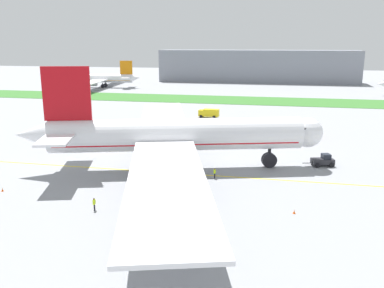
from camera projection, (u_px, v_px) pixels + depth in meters
name	position (u px, v px, depth m)	size (l,w,h in m)	color
ground_plane	(170.00, 180.00, 67.78)	(600.00, 600.00, 0.00)	gray
apron_taxi_line	(175.00, 173.00, 71.24)	(280.00, 0.36, 0.01)	yellow
grass_median_strip	(234.00, 100.00, 161.72)	(320.00, 24.00, 0.10)	#38722D
airliner_foreground	(173.00, 136.00, 71.87)	(52.49, 84.11, 18.28)	white
pushback_tug	(323.00, 160.00, 75.23)	(5.80, 3.39, 2.25)	#26262B
ground_crew_wingwalker_port	(215.00, 172.00, 68.22)	(0.33, 0.61, 1.77)	black
ground_crew_marshaller_front	(94.00, 203.00, 55.16)	(0.30, 0.62, 1.77)	black
traffic_cone_port_wing	(2.00, 190.00, 62.46)	(0.36, 0.36, 0.58)	#F2590C
traffic_cone_starboard_wing	(294.00, 211.00, 54.34)	(0.36, 0.36, 0.58)	#F2590C
service_truck_baggage_loader	(209.00, 113.00, 123.62)	(6.21, 2.86, 2.63)	yellow
service_truck_fuel_bowser	(305.00, 130.00, 98.71)	(5.36, 3.61, 2.84)	#B21E19
parked_airliner_far_left	(100.00, 78.00, 206.47)	(41.76, 66.71, 13.41)	white
terminal_building	(257.00, 66.00, 234.84)	(111.54, 20.00, 18.00)	gray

